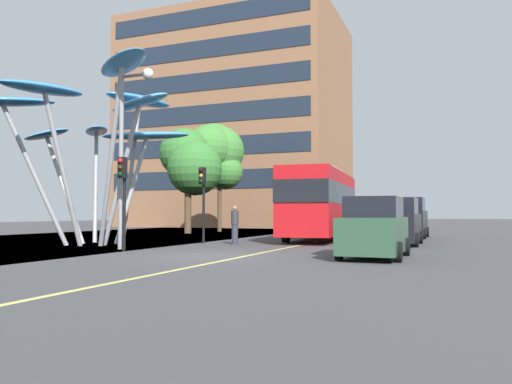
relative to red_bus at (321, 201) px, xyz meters
name	(u,v)px	position (x,y,z in m)	size (l,w,h in m)	color
ground	(190,257)	(-1.56, -11.40, -2.13)	(120.00, 240.00, 0.10)	#424244
red_bus	(321,201)	(0.00, 0.00, 0.00)	(3.35, 10.69, 3.81)	red
leaf_sculpture	(97,118)	(-8.34, -7.98, 3.67)	(10.19, 9.80, 7.54)	#9EA0A5
traffic_light_kerb_near	(123,183)	(-4.94, -10.58, 0.49)	(0.28, 0.42, 3.54)	black
traffic_light_kerb_far	(203,188)	(-4.39, -5.19, 0.52)	(0.28, 0.42, 3.58)	black
car_parked_near	(374,229)	(4.34, -10.05, -1.16)	(1.93, 3.97, 1.94)	#2D5138
car_parked_mid	(398,223)	(4.31, -2.95, -1.09)	(1.92, 4.29, 2.11)	black
car_parked_far	(408,219)	(4.12, 4.18, -0.99)	(2.07, 4.54, 2.32)	black
street_lamp	(129,134)	(-5.22, -9.89, 2.47)	(1.54, 0.44, 7.08)	gray
tree_pavement_near	(192,163)	(-11.07, 5.79, 2.99)	(5.10, 4.56, 7.71)	brown
tree_pavement_far	(216,152)	(-10.84, 9.17, 4.16)	(4.24, 4.86, 8.54)	brown
pedestrian	(235,225)	(-2.62, -5.42, -1.19)	(0.34, 0.34, 1.76)	#2D3342
backdrop_building	(238,125)	(-16.11, 25.30, 9.22)	(22.80, 15.91, 22.60)	#8E6042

